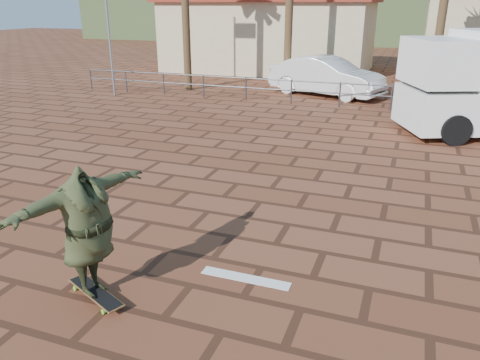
% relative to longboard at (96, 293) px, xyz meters
% --- Properties ---
extents(ground, '(120.00, 120.00, 0.00)m').
position_rel_longboard_xyz_m(ground, '(1.12, 2.42, -0.09)').
color(ground, brown).
rests_on(ground, ground).
extents(paint_stripe, '(1.40, 0.22, 0.01)m').
position_rel_longboard_xyz_m(paint_stripe, '(1.82, 1.22, -0.09)').
color(paint_stripe, white).
rests_on(paint_stripe, ground).
extents(guardrail, '(24.06, 0.06, 1.00)m').
position_rel_longboard_xyz_m(guardrail, '(1.12, 14.42, 0.59)').
color(guardrail, '#47494F').
rests_on(guardrail, ground).
extents(building_west, '(12.60, 7.60, 4.50)m').
position_rel_longboard_xyz_m(building_west, '(-4.88, 24.42, 2.19)').
color(building_west, beige).
rests_on(building_west, ground).
extents(hill_front, '(70.00, 18.00, 6.00)m').
position_rel_longboard_xyz_m(hill_front, '(1.12, 52.42, 2.91)').
color(hill_front, '#384C28').
rests_on(hill_front, ground).
extents(hill_back, '(35.00, 14.00, 8.00)m').
position_rel_longboard_xyz_m(hill_back, '(-20.88, 58.42, 3.91)').
color(hill_back, '#384C28').
rests_on(hill_back, ground).
extents(longboard, '(1.14, 0.70, 0.11)m').
position_rel_longboard_xyz_m(longboard, '(0.00, 0.00, 0.00)').
color(longboard, olive).
rests_on(longboard, ground).
extents(skateboarder, '(1.10, 2.38, 1.87)m').
position_rel_longboard_xyz_m(skateboarder, '(0.00, 0.00, 0.96)').
color(skateboarder, '#363C20').
rests_on(skateboarder, longboard).
extents(car_silver, '(3.96, 1.71, 1.33)m').
position_rel_longboard_xyz_m(car_silver, '(0.62, 18.42, 0.57)').
color(car_silver, silver).
rests_on(car_silver, ground).
extents(car_white, '(5.51, 3.46, 1.72)m').
position_rel_longboard_xyz_m(car_white, '(0.12, 16.80, 0.77)').
color(car_white, silver).
rests_on(car_white, ground).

